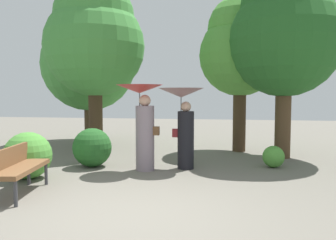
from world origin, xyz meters
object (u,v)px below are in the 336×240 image
at_px(person_left, 143,116).
at_px(tree_near_right, 285,31).
at_px(tree_mid_right, 240,47).
at_px(park_bench, 18,166).
at_px(person_right, 183,114).
at_px(tree_near_left, 89,57).
at_px(tree_mid_left, 94,37).

height_order(person_left, tree_near_right, tree_near_right).
distance_m(tree_near_right, tree_mid_right, 1.50).
bearing_deg(tree_mid_right, tree_near_right, -38.67).
height_order(park_bench, tree_mid_right, tree_mid_right).
distance_m(person_right, tree_near_left, 6.00).
height_order(person_left, person_right, person_left).
height_order(tree_mid_left, tree_mid_right, tree_mid_left).
xyz_separation_m(park_bench, tree_mid_right, (3.98, 5.43, 2.69)).
distance_m(person_right, tree_mid_right, 3.65).
bearing_deg(tree_near_left, tree_mid_right, -13.32).
height_order(person_right, tree_near_right, tree_near_right).
height_order(person_right, tree_mid_right, tree_mid_right).
bearing_deg(person_left, tree_near_left, 40.85).
height_order(person_left, park_bench, person_left).
distance_m(park_bench, tree_near_left, 7.34).
relative_size(tree_mid_left, tree_mid_right, 1.12).
height_order(person_right, tree_near_left, tree_near_left).
distance_m(person_left, person_right, 0.96).
bearing_deg(tree_near_right, tree_mid_left, 177.36).
distance_m(tree_near_left, tree_mid_right, 5.56).
xyz_separation_m(person_left, tree_near_right, (3.45, 2.20, 2.21)).
height_order(person_left, tree_mid_right, tree_mid_right).
xyz_separation_m(tree_near_left, tree_mid_right, (5.41, -1.28, 0.07)).
bearing_deg(person_left, tree_near_right, -51.88).
distance_m(person_left, tree_mid_left, 3.94).
xyz_separation_m(tree_near_left, tree_near_right, (6.57, -2.20, 0.35)).
relative_size(park_bench, tree_mid_right, 0.33).
relative_size(tree_near_left, tree_near_right, 0.95).
bearing_deg(tree_near_left, person_right, -45.35).
xyz_separation_m(tree_mid_left, tree_mid_right, (4.41, 0.66, -0.31)).
xyz_separation_m(person_left, park_bench, (-1.68, -2.31, -0.76)).
bearing_deg(person_left, tree_mid_right, -30.77).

